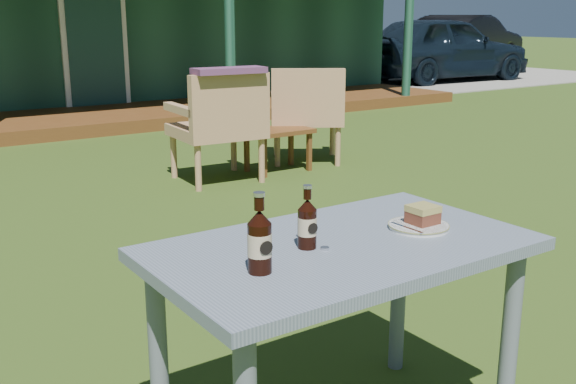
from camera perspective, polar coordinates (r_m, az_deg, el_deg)
ground at (r=3.68m, az=-11.63°, el=-8.14°), size 80.00×80.00×0.00m
gravel_strip at (r=16.63m, az=10.95°, el=9.59°), size 9.00×6.00×0.02m
car_near at (r=15.53m, az=12.92°, el=11.77°), size 4.31×1.91×1.44m
car_far at (r=19.05m, az=14.72°, el=12.14°), size 4.62×2.60×1.44m
cafe_table at (r=2.16m, az=4.53°, el=-6.84°), size 1.20×0.70×0.72m
plate at (r=2.30m, az=10.99°, el=-2.84°), size 0.20×0.20×0.01m
cake_slice at (r=2.30m, az=11.34°, el=-1.86°), size 0.09×0.09×0.06m
fork at (r=2.25m, az=10.01°, el=-3.01°), size 0.01×0.14×0.00m
cola_bottle_near at (r=2.05m, az=1.64°, el=-2.65°), size 0.06×0.06×0.20m
cola_bottle_far at (r=1.85m, az=-2.42°, el=-4.15°), size 0.07×0.07×0.23m
bottle_cap at (r=2.06m, az=3.14°, el=-4.79°), size 0.03×0.03×0.01m
armchair_left at (r=5.82m, az=-5.73°, el=5.98°), size 0.75×0.71×0.95m
armchair_right at (r=6.62m, az=1.60°, el=7.00°), size 0.93×0.92×0.93m
floral_throw at (r=5.60m, az=-5.00°, el=10.21°), size 0.62×0.26×0.05m
side_table at (r=6.26m, az=-0.85°, el=4.84°), size 0.60×0.40×0.40m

